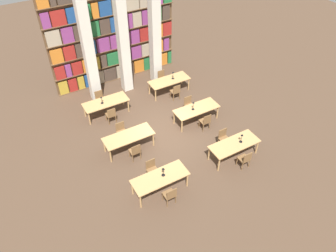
# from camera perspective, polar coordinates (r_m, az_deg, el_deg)

# --- Properties ---
(ground_plane) EXTENTS (40.00, 40.00, 0.00)m
(ground_plane) POSITION_cam_1_polar(r_m,az_deg,el_deg) (15.07, -0.51, -1.32)
(ground_plane) COLOR #4C3828
(bookshelf_bank) EXTENTS (6.88, 0.35, 5.50)m
(bookshelf_bank) POSITION_cam_1_polar(r_m,az_deg,el_deg) (17.70, -9.48, 15.58)
(bookshelf_bank) COLOR brown
(bookshelf_bank) RESTS_ON ground_plane
(pillar_left) EXTENTS (0.49, 0.49, 6.00)m
(pillar_left) POSITION_cam_1_polar(r_m,az_deg,el_deg) (16.05, -13.84, 13.45)
(pillar_left) COLOR silver
(pillar_left) RESTS_ON ground_plane
(pillar_center) EXTENTS (0.49, 0.49, 6.00)m
(pillar_center) POSITION_cam_1_polar(r_m,az_deg,el_deg) (16.53, -7.93, 15.11)
(pillar_center) COLOR silver
(pillar_center) RESTS_ON ground_plane
(pillar_right) EXTENTS (0.49, 0.49, 6.00)m
(pillar_right) POSITION_cam_1_polar(r_m,az_deg,el_deg) (17.18, -2.33, 16.52)
(pillar_right) COLOR silver
(pillar_right) RESTS_ON ground_plane
(reading_table_0) EXTENTS (2.16, 0.86, 0.75)m
(reading_table_0) POSITION_cam_1_polar(r_m,az_deg,el_deg) (12.38, -1.40, -9.12)
(reading_table_0) COLOR tan
(reading_table_0) RESTS_ON ground_plane
(chair_0) EXTENTS (0.42, 0.40, 0.88)m
(chair_0) POSITION_cam_1_polar(r_m,az_deg,el_deg) (12.16, 0.37, -11.90)
(chair_0) COLOR brown
(chair_0) RESTS_ON ground_plane
(chair_1) EXTENTS (0.42, 0.40, 0.88)m
(chair_1) POSITION_cam_1_polar(r_m,az_deg,el_deg) (12.95, -2.80, -7.48)
(chair_1) COLOR brown
(chair_1) RESTS_ON ground_plane
(desk_lamp_0) EXTENTS (0.14, 0.14, 0.40)m
(desk_lamp_0) POSITION_cam_1_polar(r_m,az_deg,el_deg) (12.18, -0.84, -7.75)
(desk_lamp_0) COLOR black
(desk_lamp_0) RESTS_ON reading_table_0
(reading_table_1) EXTENTS (2.16, 0.86, 0.75)m
(reading_table_1) POSITION_cam_1_polar(r_m,az_deg,el_deg) (13.85, 11.46, -3.25)
(reading_table_1) COLOR tan
(reading_table_1) RESTS_ON ground_plane
(chair_2) EXTENTS (0.42, 0.40, 0.88)m
(chair_2) POSITION_cam_1_polar(r_m,az_deg,el_deg) (13.65, 13.27, -5.60)
(chair_2) COLOR brown
(chair_2) RESTS_ON ground_plane
(chair_3) EXTENTS (0.42, 0.40, 0.88)m
(chair_3) POSITION_cam_1_polar(r_m,az_deg,el_deg) (14.37, 9.68, -2.04)
(chair_3) COLOR brown
(chair_3) RESTS_ON ground_plane
(desk_lamp_1) EXTENTS (0.14, 0.14, 0.43)m
(desk_lamp_1) POSITION_cam_1_polar(r_m,az_deg,el_deg) (13.74, 12.72, -1.84)
(desk_lamp_1) COLOR black
(desk_lamp_1) RESTS_ON reading_table_1
(reading_table_2) EXTENTS (2.16, 0.86, 0.75)m
(reading_table_2) POSITION_cam_1_polar(r_m,az_deg,el_deg) (14.02, -6.89, -1.94)
(reading_table_2) COLOR tan
(reading_table_2) RESTS_ON ground_plane
(chair_4) EXTENTS (0.42, 0.40, 0.88)m
(chair_4) POSITION_cam_1_polar(r_m,az_deg,el_deg) (13.66, -5.73, -4.37)
(chair_4) COLOR brown
(chair_4) RESTS_ON ground_plane
(chair_5) EXTENTS (0.42, 0.40, 0.88)m
(chair_5) POSITION_cam_1_polar(r_m,az_deg,el_deg) (14.63, -8.12, -0.86)
(chair_5) COLOR brown
(chair_5) RESTS_ON ground_plane
(reading_table_3) EXTENTS (2.16, 0.86, 0.75)m
(reading_table_3) POSITION_cam_1_polar(r_m,az_deg,el_deg) (15.39, 4.96, 2.84)
(reading_table_3) COLOR tan
(reading_table_3) RESTS_ON ground_plane
(chair_6) EXTENTS (0.42, 0.40, 0.88)m
(chair_6) POSITION_cam_1_polar(r_m,az_deg,el_deg) (15.09, 6.55, 0.86)
(chair_6) COLOR brown
(chair_6) RESTS_ON ground_plane
(chair_7) EXTENTS (0.42, 0.40, 0.88)m
(chair_7) POSITION_cam_1_polar(r_m,az_deg,el_deg) (15.99, 3.66, 3.75)
(chair_7) COLOR brown
(chair_7) RESTS_ON ground_plane
(desk_lamp_2) EXTENTS (0.14, 0.14, 0.44)m
(desk_lamp_2) POSITION_cam_1_polar(r_m,az_deg,el_deg) (15.08, 4.43, 3.77)
(desk_lamp_2) COLOR black
(desk_lamp_2) RESTS_ON reading_table_3
(reading_table_4) EXTENTS (2.16, 0.86, 0.75)m
(reading_table_4) POSITION_cam_1_polar(r_m,az_deg,el_deg) (16.02, -10.77, 3.96)
(reading_table_4) COLOR tan
(reading_table_4) RESTS_ON ground_plane
(chair_8) EXTENTS (0.42, 0.40, 0.88)m
(chair_8) POSITION_cam_1_polar(r_m,az_deg,el_deg) (15.58, -9.90, 1.97)
(chair_8) COLOR brown
(chair_8) RESTS_ON ground_plane
(chair_9) EXTENTS (0.42, 0.40, 0.88)m
(chair_9) POSITION_cam_1_polar(r_m,az_deg,el_deg) (16.67, -11.74, 4.67)
(chair_9) COLOR brown
(chair_9) RESTS_ON ground_plane
(desk_lamp_3) EXTENTS (0.14, 0.14, 0.39)m
(desk_lamp_3) POSITION_cam_1_polar(r_m,az_deg,el_deg) (15.76, -11.51, 4.66)
(desk_lamp_3) COLOR black
(desk_lamp_3) RESTS_ON reading_table_4
(reading_table_5) EXTENTS (2.16, 0.86, 0.75)m
(reading_table_5) POSITION_cam_1_polar(r_m,az_deg,el_deg) (17.26, 0.20, 7.80)
(reading_table_5) COLOR tan
(reading_table_5) RESTS_ON ground_plane
(chair_10) EXTENTS (0.42, 0.40, 0.88)m
(chair_10) POSITION_cam_1_polar(r_m,az_deg,el_deg) (16.85, 1.33, 6.07)
(chair_10) COLOR brown
(chair_10) RESTS_ON ground_plane
(chair_11) EXTENTS (0.42, 0.40, 0.88)m
(chair_11) POSITION_cam_1_polar(r_m,az_deg,el_deg) (17.87, -1.02, 8.37)
(chair_11) COLOR brown
(chair_11) RESTS_ON ground_plane
(desk_lamp_4) EXTENTS (0.14, 0.14, 0.43)m
(desk_lamp_4) POSITION_cam_1_polar(r_m,az_deg,el_deg) (17.17, 0.88, 9.06)
(desk_lamp_4) COLOR black
(desk_lamp_4) RESTS_ON reading_table_5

